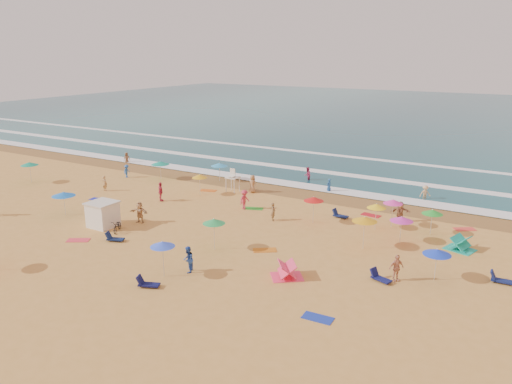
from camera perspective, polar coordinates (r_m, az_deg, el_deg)
The scene contains 13 objects.
ground at distance 43.44m, azimuth -7.35°, elevation -3.24°, with size 220.00×220.00×0.00m, color gold.
ocean at distance 119.87m, azimuth 18.18°, elevation 8.31°, with size 220.00×140.00×0.18m, color #0C4756.
wet_sand at distance 53.39m, azimuth 0.84°, elevation 0.53°, with size 220.00×220.00×0.00m, color olive.
surf_foam at distance 60.96m, azimuth 4.95°, elevation 2.50°, with size 200.00×18.70×0.05m.
cabana at distance 43.24m, azimuth -17.10°, elevation -2.52°, with size 2.00×2.00×2.00m, color white.
cabana_roof at distance 42.93m, azimuth -17.21°, elevation -1.18°, with size 2.20×2.20×0.12m, color silver.
bicycle at distance 41.88m, azimuth -15.57°, elevation -3.75°, with size 0.63×1.82×0.96m, color black.
lifeguard_stand at distance 51.47m, azimuth -2.68°, elevation 1.13°, with size 1.20×1.20×2.10m, color white, non-canonical shape.
beach_umbrellas at distance 43.21m, azimuth -6.26°, elevation -0.47°, with size 48.55×29.17×0.77m.
loungers at distance 36.09m, azimuth -4.91°, elevation -6.93°, with size 53.38×21.74×0.34m.
towels at distance 42.58m, azimuth -7.20°, elevation -3.61°, with size 43.90×23.26×0.03m.
popup_tents at distance 35.62m, azimuth 13.93°, elevation -6.93°, with size 11.35×12.89×1.20m.
beachgoers at distance 46.78m, azimuth -4.27°, elevation -0.69°, with size 47.73×27.08×2.15m.
Camera 1 is at (25.41, -32.29, 14.11)m, focal length 35.00 mm.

